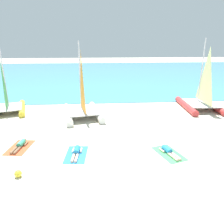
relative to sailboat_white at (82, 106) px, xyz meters
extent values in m
plane|color=beige|center=(2.17, 2.25, -0.86)|extent=(120.00, 120.00, 0.00)
cube|color=#4C9EB7|center=(2.17, 23.61, -0.84)|extent=(120.00, 40.00, 0.05)
cylinder|color=white|center=(-1.17, -0.08, -0.61)|extent=(1.33, 4.46, 0.51)
cylinder|color=white|center=(1.12, 0.35, -0.61)|extent=(1.33, 4.46, 0.51)
cube|color=silver|center=(0.01, -0.07, -0.32)|extent=(2.82, 3.23, 0.06)
cylinder|color=silver|center=(-0.10, 0.55, 2.29)|extent=(0.11, 0.11, 5.29)
pyramid|color=orange|center=(0.09, -0.48, 2.13)|extent=(0.50, 2.30, 4.44)
cylinder|color=#CC3838|center=(9.13, 1.49, -0.60)|extent=(0.78, 4.64, 0.53)
cylinder|color=#CC3838|center=(11.54, 1.36, -0.60)|extent=(0.78, 4.64, 0.53)
cube|color=silver|center=(10.32, 1.21, -0.30)|extent=(2.58, 3.08, 0.07)
cylinder|color=silver|center=(10.36, 1.86, 2.41)|extent=(0.11, 0.11, 5.49)
pyramid|color=#EAEA99|center=(10.30, 0.78, 2.25)|extent=(0.20, 2.42, 4.61)
cylinder|color=yellow|center=(-5.35, 1.94, -0.63)|extent=(1.61, 3.99, 0.46)
cube|color=silver|center=(-6.30, 1.45, -0.38)|extent=(2.77, 3.08, 0.06)
cylinder|color=silver|center=(-6.47, 2.00, 1.99)|extent=(0.10, 0.10, 4.79)
pyramid|color=#4CA54C|center=(-6.19, 1.09, 1.85)|extent=(0.67, 2.03, 4.03)
cube|color=#EA5933|center=(-3.30, -5.06, -0.86)|extent=(1.34, 2.03, 0.01)
cylinder|color=#3FB28C|center=(-3.27, -4.86, -0.70)|extent=(0.38, 0.65, 0.30)
sphere|color=#8C6647|center=(-3.21, -4.46, -0.70)|extent=(0.22, 0.22, 0.22)
cylinder|color=#8C6647|center=(-3.45, -5.49, -0.78)|extent=(0.24, 0.79, 0.14)
cylinder|color=#8C6647|center=(-3.27, -5.52, -0.78)|extent=(0.24, 0.79, 0.14)
cylinder|color=#8C6647|center=(-3.47, -4.68, -0.79)|extent=(0.16, 0.46, 0.10)
cylinder|color=#8C6647|center=(-3.03, -4.74, -0.79)|extent=(0.16, 0.46, 0.10)
cube|color=#338CD8|center=(-0.01, -6.11, -0.86)|extent=(1.23, 1.97, 0.01)
cylinder|color=#268CCC|center=(0.00, -5.91, -0.70)|extent=(0.34, 0.64, 0.30)
sphere|color=beige|center=(0.03, -5.50, -0.70)|extent=(0.22, 0.22, 0.22)
cylinder|color=beige|center=(-0.13, -6.55, -0.78)|extent=(0.20, 0.79, 0.14)
cylinder|color=beige|center=(0.05, -6.56, -0.78)|extent=(0.20, 0.79, 0.14)
cylinder|color=beige|center=(-0.20, -5.74, -0.79)|extent=(0.13, 0.46, 0.10)
cylinder|color=beige|center=(0.23, -5.77, -0.79)|extent=(0.13, 0.46, 0.10)
cube|color=#4CB266|center=(4.97, -6.37, -0.86)|extent=(1.62, 2.14, 0.01)
cylinder|color=#268CCC|center=(4.91, -6.18, -0.70)|extent=(0.47, 0.68, 0.30)
sphere|color=beige|center=(4.79, -5.79, -0.70)|extent=(0.22, 0.22, 0.22)
cylinder|color=beige|center=(5.02, -6.83, -0.78)|extent=(0.37, 0.79, 0.14)
cylinder|color=beige|center=(5.20, -6.77, -0.78)|extent=(0.37, 0.79, 0.14)
cylinder|color=beige|center=(4.66, -6.10, -0.79)|extent=(0.23, 0.46, 0.10)
cylinder|color=beige|center=(5.08, -5.97, -0.79)|extent=(0.23, 0.46, 0.10)
sphere|color=yellow|center=(-2.43, -7.90, -0.70)|extent=(0.32, 0.32, 0.32)
camera|label=1|loc=(1.15, -16.36, 4.92)|focal=34.34mm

